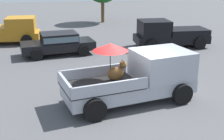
{
  "coord_description": "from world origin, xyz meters",
  "views": [
    {
      "loc": [
        -2.63,
        -10.31,
        4.85
      ],
      "look_at": [
        -0.55,
        0.68,
        1.1
      ],
      "focal_mm": 47.77,
      "sensor_mm": 36.0,
      "label": 1
    }
  ],
  "objects_px": {
    "pickup_truck_red": "(168,34)",
    "pickup_truck_far": "(7,31)",
    "parked_sedan_near": "(58,43)",
    "pickup_truck_main": "(140,76)"
  },
  "relations": [
    {
      "from": "pickup_truck_main",
      "to": "parked_sedan_near",
      "type": "relative_size",
      "value": 1.18
    },
    {
      "from": "pickup_truck_red",
      "to": "pickup_truck_main",
      "type": "bearing_deg",
      "value": 63.58
    },
    {
      "from": "pickup_truck_red",
      "to": "parked_sedan_near",
      "type": "xyz_separation_m",
      "value": [
        -7.17,
        -0.58,
        -0.13
      ]
    },
    {
      "from": "pickup_truck_red",
      "to": "pickup_truck_far",
      "type": "height_order",
      "value": "same"
    },
    {
      "from": "pickup_truck_red",
      "to": "pickup_truck_far",
      "type": "bearing_deg",
      "value": -14.4
    },
    {
      "from": "pickup_truck_red",
      "to": "pickup_truck_far",
      "type": "distance_m",
      "value": 11.04
    },
    {
      "from": "pickup_truck_red",
      "to": "pickup_truck_far",
      "type": "relative_size",
      "value": 1.0
    },
    {
      "from": "pickup_truck_far",
      "to": "parked_sedan_near",
      "type": "bearing_deg",
      "value": -44.54
    },
    {
      "from": "pickup_truck_main",
      "to": "pickup_truck_far",
      "type": "distance_m",
      "value": 12.68
    },
    {
      "from": "pickup_truck_far",
      "to": "parked_sedan_near",
      "type": "distance_m",
      "value": 4.99
    }
  ]
}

